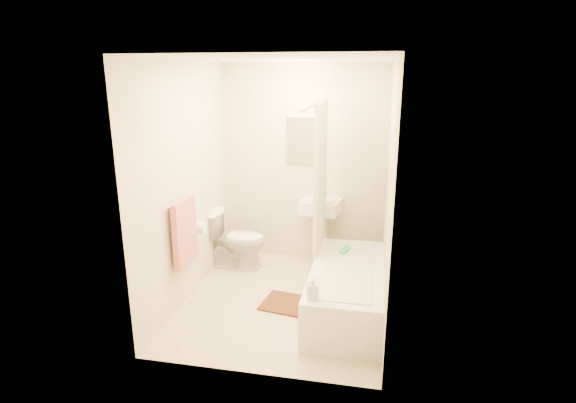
% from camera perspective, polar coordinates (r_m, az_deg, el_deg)
% --- Properties ---
extents(floor, '(2.40, 2.40, 0.00)m').
position_cam_1_polar(floor, '(4.78, -0.60, -12.44)').
color(floor, beige).
rests_on(floor, ground).
extents(ceiling, '(2.40, 2.40, 0.00)m').
position_cam_1_polar(ceiling, '(4.20, -0.70, 17.71)').
color(ceiling, white).
rests_on(ceiling, ground).
extents(wall_back, '(2.00, 0.02, 2.40)m').
position_cam_1_polar(wall_back, '(5.49, 1.94, 4.69)').
color(wall_back, beige).
rests_on(wall_back, ground).
extents(wall_left, '(0.02, 2.40, 2.40)m').
position_cam_1_polar(wall_left, '(4.64, -12.83, 2.20)').
color(wall_left, beige).
rests_on(wall_left, ground).
extents(wall_right, '(0.02, 2.40, 2.40)m').
position_cam_1_polar(wall_right, '(4.25, 12.67, 0.96)').
color(wall_right, beige).
rests_on(wall_right, ground).
extents(mirror, '(0.40, 0.03, 0.55)m').
position_cam_1_polar(mirror, '(5.42, 1.94, 7.76)').
color(mirror, white).
rests_on(mirror, wall_back).
extents(curtain_rod, '(0.03, 1.70, 0.03)m').
position_cam_1_polar(curtain_rod, '(4.26, 3.65, 12.27)').
color(curtain_rod, silver).
rests_on(curtain_rod, wall_back).
extents(shower_curtain, '(0.04, 0.80, 1.55)m').
position_cam_1_polar(shower_curtain, '(4.76, 4.14, 3.16)').
color(shower_curtain, silver).
rests_on(shower_curtain, curtain_rod).
extents(towel_bar, '(0.02, 0.60, 0.02)m').
position_cam_1_polar(towel_bar, '(4.43, -13.57, 0.17)').
color(towel_bar, silver).
rests_on(towel_bar, wall_left).
extents(towel, '(0.06, 0.45, 0.66)m').
position_cam_1_polar(towel, '(4.51, -12.96, -3.77)').
color(towel, '#CC7266').
rests_on(towel, towel_bar).
extents(toilet_paper, '(0.11, 0.12, 0.12)m').
position_cam_1_polar(toilet_paper, '(4.86, -11.14, -3.23)').
color(toilet_paper, white).
rests_on(toilet_paper, wall_left).
extents(toilet, '(0.71, 0.41, 0.70)m').
position_cam_1_polar(toilet, '(5.45, -6.61, -4.83)').
color(toilet, white).
rests_on(toilet, floor).
extents(sink, '(0.51, 0.43, 0.89)m').
position_cam_1_polar(sink, '(5.52, 4.20, -3.44)').
color(sink, white).
rests_on(sink, floor).
extents(bathtub, '(0.69, 1.58, 0.45)m').
position_cam_1_polar(bathtub, '(4.54, 7.47, -11.02)').
color(bathtub, white).
rests_on(bathtub, floor).
extents(bath_mat, '(0.64, 0.52, 0.02)m').
position_cam_1_polar(bath_mat, '(4.68, 0.42, -12.92)').
color(bath_mat, '#49271B').
rests_on(bath_mat, floor).
extents(soap_bottle, '(0.11, 0.11, 0.19)m').
position_cam_1_polar(soap_bottle, '(3.84, 3.13, -10.89)').
color(soap_bottle, silver).
rests_on(soap_bottle, bathtub).
extents(scrub_brush, '(0.11, 0.22, 0.04)m').
position_cam_1_polar(scrub_brush, '(4.83, 7.24, -6.15)').
color(scrub_brush, '#36C067').
rests_on(scrub_brush, bathtub).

